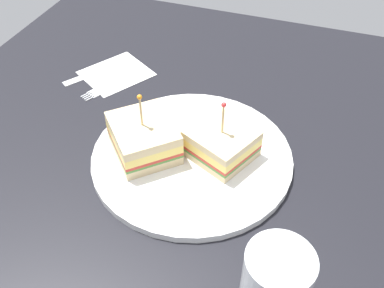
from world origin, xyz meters
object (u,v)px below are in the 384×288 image
at_px(napkin, 116,73).
at_px(fork, 105,88).
at_px(sandwich_half_back, 144,138).
at_px(sandwich_half_front, 221,143).
at_px(knife, 93,73).
at_px(plate, 192,157).

height_order(napkin, fork, fork).
bearing_deg(sandwich_half_back, sandwich_half_front, -164.91).
xyz_separation_m(fork, knife, (0.04, -0.03, 0.00)).
relative_size(sandwich_half_back, knife, 1.12).
distance_m(plate, sandwich_half_back, 0.08).
bearing_deg(plate, sandwich_half_front, -161.77).
bearing_deg(sandwich_half_front, napkin, -31.43).
height_order(sandwich_half_front, fork, sandwich_half_front).
xyz_separation_m(sandwich_half_front, knife, (0.28, -0.13, -0.03)).
bearing_deg(sandwich_half_back, napkin, -52.28).
height_order(sandwich_half_back, napkin, sandwich_half_back).
bearing_deg(knife, sandwich_half_back, 137.55).
xyz_separation_m(plate, sandwich_half_front, (-0.04, -0.01, 0.03)).
bearing_deg(knife, plate, 149.09).
relative_size(plate, napkin, 2.59).
height_order(fork, knife, same).
bearing_deg(plate, sandwich_half_back, 13.21).
bearing_deg(sandwich_half_back, knife, -42.45).
xyz_separation_m(sandwich_half_back, napkin, (0.14, -0.18, -0.04)).
xyz_separation_m(plate, sandwich_half_back, (0.07, 0.02, 0.03)).
relative_size(sandwich_half_front, fork, 0.98).
relative_size(napkin, fork, 1.01).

